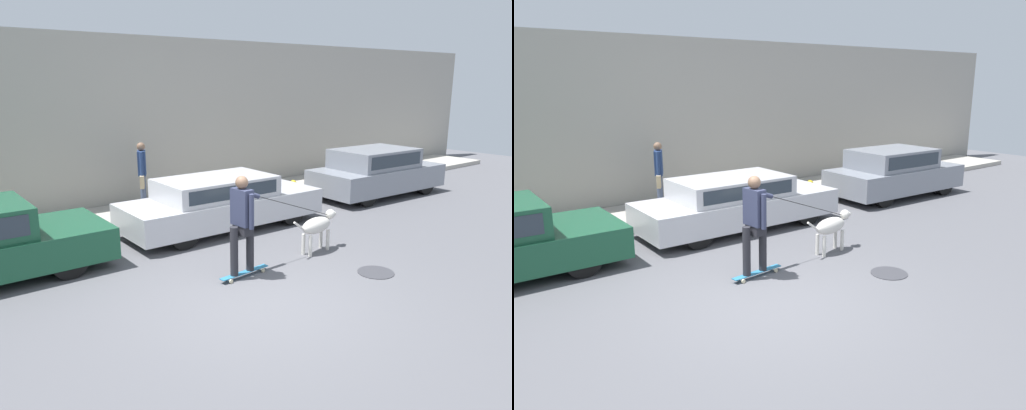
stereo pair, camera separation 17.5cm
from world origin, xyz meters
TOP-DOWN VIEW (x-y plane):
  - ground_plane at (0.00, 0.00)m, footprint 36.00×36.00m
  - back_wall at (0.00, 6.79)m, footprint 32.00×0.30m
  - sidewalk_curb at (0.00, 5.57)m, footprint 30.00×2.10m
  - parked_car_1 at (1.75, 3.52)m, footprint 4.61×1.72m
  - parked_car_2 at (7.16, 3.53)m, footprint 4.12×1.90m
  - dog at (2.33, 1.08)m, footprint 1.26×0.41m
  - skateboarder at (0.42, 0.93)m, footprint 2.80×0.55m
  - pedestrian_with_bag at (0.96, 5.79)m, footprint 0.39×0.59m
  - manhole_cover at (2.35, -0.35)m, footprint 0.63×0.63m
  - fire_hydrant at (4.62, 4.27)m, footprint 0.18×0.18m

SIDE VIEW (x-z plane):
  - ground_plane at x=0.00m, z-range 0.00..0.00m
  - manhole_cover at x=2.35m, z-range 0.00..0.01m
  - sidewalk_curb at x=0.00m, z-range 0.00..0.15m
  - fire_hydrant at x=4.62m, z-range 0.02..0.67m
  - dog at x=2.33m, z-range 0.14..0.91m
  - parked_car_1 at x=1.75m, z-range 0.00..1.19m
  - parked_car_2 at x=7.16m, z-range -0.01..1.36m
  - skateboarder at x=0.42m, z-range 0.13..1.89m
  - pedestrian_with_bag at x=0.96m, z-range 0.24..1.88m
  - back_wall at x=0.00m, z-range 0.00..4.36m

